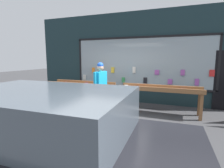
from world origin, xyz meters
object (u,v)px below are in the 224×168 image
display_table_left (81,86)px  person_browsing (100,84)px  display_table_right (159,91)px  small_dog (85,104)px  parked_car (44,137)px

display_table_left → person_browsing: bearing=-28.3°
display_table_left → person_browsing: person_browsing is taller
display_table_left → display_table_right: 2.97m
person_browsing → small_dog: 0.87m
person_browsing → parked_car: 3.49m
display_table_left → display_table_right: (2.97, 0.00, -0.00)m
display_table_right → person_browsing: size_ratio=1.56×
person_browsing → display_table_left: bearing=73.6°
person_browsing → parked_car: bearing=-156.8°
display_table_left → parked_car: parked_car is taller
display_table_left → small_dog: 1.13m
display_table_left → small_dog: size_ratio=4.27×
display_table_left → person_browsing: (1.12, -0.60, 0.24)m
small_dog → parked_car: size_ratio=0.15×
display_table_right → parked_car: (-1.17, -4.01, -0.01)m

